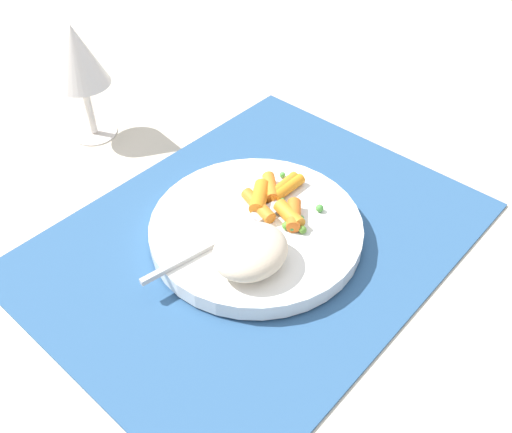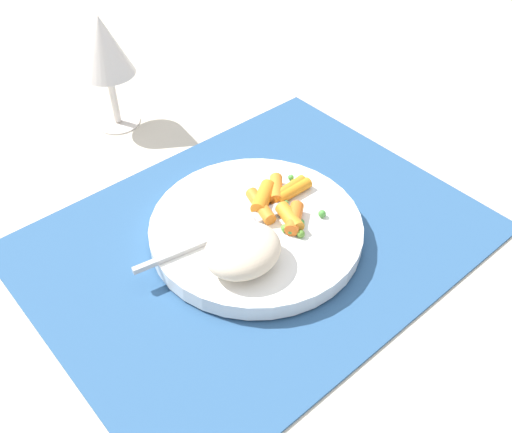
% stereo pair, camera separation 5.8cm
% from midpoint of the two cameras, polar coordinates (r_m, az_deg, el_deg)
% --- Properties ---
extents(ground_plane, '(2.40, 2.40, 0.00)m').
position_cam_midpoint_polar(ground_plane, '(0.65, -2.56, -2.39)').
color(ground_plane, beige).
extents(placemat, '(0.49, 0.37, 0.01)m').
position_cam_midpoint_polar(placemat, '(0.65, -2.57, -2.20)').
color(placemat, '#2D5684').
rests_on(placemat, ground_plane).
extents(plate, '(0.24, 0.24, 0.02)m').
position_cam_midpoint_polar(plate, '(0.64, -2.60, -1.40)').
color(plate, white).
rests_on(plate, placemat).
extents(rice_mound, '(0.08, 0.07, 0.04)m').
position_cam_midpoint_polar(rice_mound, '(0.57, -3.46, -3.59)').
color(rice_mound, beige).
rests_on(rice_mound, plate).
extents(carrot_portion, '(0.08, 0.09, 0.02)m').
position_cam_midpoint_polar(carrot_portion, '(0.65, -0.58, 1.60)').
color(carrot_portion, orange).
rests_on(carrot_portion, plate).
extents(pea_scatter, '(0.07, 0.09, 0.01)m').
position_cam_midpoint_polar(pea_scatter, '(0.64, 0.67, 0.53)').
color(pea_scatter, '#4B9C3E').
rests_on(pea_scatter, plate).
extents(fork, '(0.19, 0.04, 0.01)m').
position_cam_midpoint_polar(fork, '(0.62, -4.85, -1.74)').
color(fork, silver).
rests_on(fork, plate).
extents(wine_glass, '(0.07, 0.07, 0.16)m').
position_cam_midpoint_polar(wine_glass, '(0.79, -19.38, 14.50)').
color(wine_glass, silver).
rests_on(wine_glass, ground_plane).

